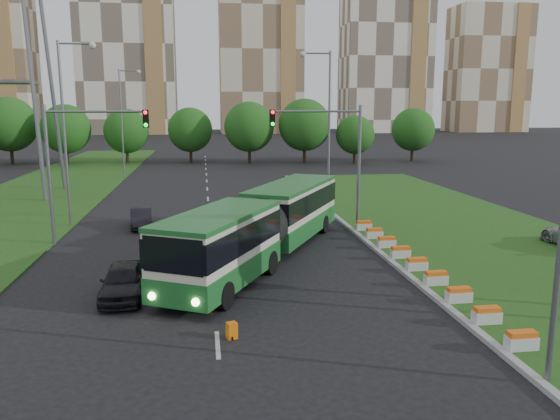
{
  "coord_description": "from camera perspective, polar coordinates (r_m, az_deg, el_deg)",
  "views": [
    {
      "loc": [
        -3.32,
        -23.24,
        7.82
      ],
      "look_at": [
        0.56,
        4.25,
        2.6
      ],
      "focal_mm": 35.0,
      "sensor_mm": 36.0,
      "label": 1
    }
  ],
  "objects": [
    {
      "name": "flower_planters",
      "position": [
        27.06,
        14.1,
        -5.48
      ],
      "size": [
        1.1,
        18.1,
        0.6
      ],
      "primitive_type": null,
      "color": "silver",
      "rests_on": "grass_median"
    },
    {
      "name": "car_left_far",
      "position": [
        37.24,
        -14.3,
        -0.81
      ],
      "size": [
        1.75,
        3.98,
        1.27
      ],
      "primitive_type": "imported",
      "rotation": [
        0.0,
        0.0,
        0.11
      ],
      "color": "black",
      "rests_on": "ground"
    },
    {
      "name": "street_lamps",
      "position": [
        33.29,
        -7.53,
        7.42
      ],
      "size": [
        36.0,
        60.0,
        12.0
      ],
      "primitive_type": null,
      "color": "slate",
      "rests_on": "ground"
    },
    {
      "name": "car_left_near",
      "position": [
        23.83,
        -16.06,
        -7.1
      ],
      "size": [
        1.78,
        4.28,
        1.45
      ],
      "primitive_type": "imported",
      "rotation": [
        0.0,
        0.0,
        0.02
      ],
      "color": "black",
      "rests_on": "ground"
    },
    {
      "name": "tree_line",
      "position": [
        79.43,
        1.65,
        8.25
      ],
      "size": [
        120.0,
        8.0,
        9.0
      ],
      "primitive_type": null,
      "color": "#1A5516",
      "rests_on": "ground"
    },
    {
      "name": "grass_median",
      "position": [
        36.08,
        19.1,
        -2.34
      ],
      "size": [
        14.0,
        60.0,
        0.15
      ],
      "primitive_type": "cube",
      "color": "#204C15",
      "rests_on": "ground"
    },
    {
      "name": "traffic_mast_median",
      "position": [
        34.3,
        5.68,
        6.47
      ],
      "size": [
        5.76,
        0.32,
        8.0
      ],
      "color": "slate",
      "rests_on": "ground"
    },
    {
      "name": "apartment_tower_east",
      "position": [
        183.46,
        10.93,
        15.36
      ],
      "size": [
        27.0,
        15.0,
        47.0
      ],
      "primitive_type": "cube",
      "color": "white",
      "rests_on": "ground"
    },
    {
      "name": "articulated_bus",
      "position": [
        28.48,
        -2.43,
        -1.51
      ],
      "size": [
        2.82,
        18.1,
        2.98
      ],
      "rotation": [
        0.0,
        0.0,
        -0.49
      ],
      "color": "beige",
      "rests_on": "ground"
    },
    {
      "name": "lane_markings",
      "position": [
        43.94,
        -7.48,
        0.3
      ],
      "size": [
        0.2,
        100.0,
        0.01
      ],
      "primitive_type": null,
      "color": "#AAAAA3",
      "rests_on": "ground"
    },
    {
      "name": "midrise_east",
      "position": [
        197.15,
        20.84,
        13.51
      ],
      "size": [
        24.0,
        14.0,
        40.0
      ],
      "primitive_type": "cube",
      "color": "beige",
      "rests_on": "ground"
    },
    {
      "name": "shopping_trolley",
      "position": [
        19.24,
        -5.05,
        -12.45
      ],
      "size": [
        0.34,
        0.36,
        0.58
      ],
      "rotation": [
        0.0,
        0.0,
        0.36
      ],
      "color": "orange",
      "rests_on": "ground"
    },
    {
      "name": "median_kerb",
      "position": [
        33.52,
        8.44,
        -2.8
      ],
      "size": [
        0.3,
        60.0,
        0.18
      ],
      "primitive_type": "cube",
      "color": "gray",
      "rests_on": "ground"
    },
    {
      "name": "apartment_tower_ceast",
      "position": [
        175.05,
        -2.06,
        16.27
      ],
      "size": [
        25.0,
        15.0,
        50.0
      ],
      "primitive_type": "cube",
      "color": "beige",
      "rests_on": "ground"
    },
    {
      "name": "traffic_mast_left",
      "position": [
        33.1,
        -20.43,
        5.7
      ],
      "size": [
        5.76,
        0.32,
        8.0
      ],
      "color": "slate",
      "rests_on": "ground"
    },
    {
      "name": "left_verge",
      "position": [
        51.02,
        -24.65,
        0.91
      ],
      "size": [
        12.0,
        110.0,
        0.1
      ],
      "primitive_type": "cube",
      "color": "#204C15",
      "rests_on": "ground"
    },
    {
      "name": "pedestrian",
      "position": [
        21.38,
        -7.27,
        -8.51
      ],
      "size": [
        0.51,
        0.67,
        1.67
      ],
      "primitive_type": "imported",
      "rotation": [
        0.0,
        0.0,
        1.37
      ],
      "color": "gray",
      "rests_on": "ground"
    },
    {
      "name": "ground",
      "position": [
        24.74,
        0.09,
        -7.77
      ],
      "size": [
        360.0,
        360.0,
        0.0
      ],
      "primitive_type": "plane",
      "color": "black",
      "rests_on": "ground"
    },
    {
      "name": "apartment_tower_cwest",
      "position": [
        175.53,
        -15.72,
        16.21
      ],
      "size": [
        28.0,
        15.0,
        52.0
      ],
      "primitive_type": "cube",
      "color": "white",
      "rests_on": "ground"
    }
  ]
}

